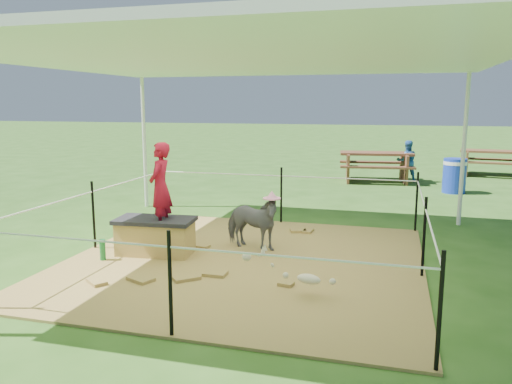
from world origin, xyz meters
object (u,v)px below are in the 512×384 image
(woman, at_px, (160,179))
(foal, at_px, (309,277))
(straw_bale, at_px, (156,238))
(picnic_table_near, at_px, (376,167))
(green_bottle, at_px, (103,250))
(picnic_table_far, at_px, (493,163))
(trash_barrel, at_px, (454,176))
(distant_person, at_px, (407,161))
(pony, at_px, (251,223))

(woman, height_order, foal, woman)
(woman, distance_m, foal, 2.56)
(straw_bale, height_order, picnic_table_near, picnic_table_near)
(green_bottle, height_order, picnic_table_far, picnic_table_far)
(straw_bale, distance_m, picnic_table_far, 11.41)
(foal, relative_size, trash_barrel, 1.00)
(woman, relative_size, picnic_table_near, 0.63)
(woman, xyz_separation_m, foal, (2.21, -1.00, -0.82))
(green_bottle, xyz_separation_m, distant_person, (4.03, 8.30, 0.39))
(trash_barrel, bearing_deg, pony, -119.49)
(straw_bale, bearing_deg, picnic_table_far, 58.67)
(foal, bearing_deg, green_bottle, -177.02)
(woman, bearing_deg, picnic_table_far, 143.86)
(distant_person, bearing_deg, woman, 54.78)
(green_bottle, relative_size, picnic_table_far, 0.16)
(picnic_table_far, bearing_deg, green_bottle, -115.09)
(foal, bearing_deg, pony, 138.90)
(pony, relative_size, distant_person, 0.83)
(straw_bale, xyz_separation_m, picnic_table_far, (5.93, 9.74, 0.12))
(woman, distance_m, picnic_table_far, 11.38)
(foal, height_order, picnic_table_far, picnic_table_far)
(trash_barrel, relative_size, picnic_table_near, 0.43)
(trash_barrel, xyz_separation_m, distant_person, (-1.06, 1.44, 0.15))
(foal, relative_size, picnic_table_near, 0.43)
(straw_bale, relative_size, picnic_table_far, 0.56)
(trash_barrel, height_order, picnic_table_far, trash_barrel)
(pony, bearing_deg, distant_person, -0.76)
(foal, distance_m, trash_barrel, 7.74)
(picnic_table_near, bearing_deg, green_bottle, -117.94)
(pony, height_order, picnic_table_near, pony)
(straw_bale, xyz_separation_m, distant_person, (3.48, 7.85, 0.31))
(woman, height_order, pony, woman)
(distant_person, bearing_deg, green_bottle, 52.17)
(woman, distance_m, trash_barrel, 7.82)
(trash_barrel, bearing_deg, picnic_table_far, 67.25)
(green_bottle, xyz_separation_m, picnic_table_near, (3.22, 8.17, 0.23))
(woman, bearing_deg, pony, 110.94)
(woman, relative_size, green_bottle, 4.32)
(woman, bearing_deg, trash_barrel, 140.09)
(picnic_table_near, distance_m, distant_person, 0.83)
(green_bottle, bearing_deg, pony, 29.48)
(woman, bearing_deg, distant_person, 151.48)
(pony, distance_m, foal, 1.90)
(pony, bearing_deg, straw_bale, 130.71)
(woman, height_order, picnic_table_far, woman)
(green_bottle, height_order, picnic_table_near, picnic_table_near)
(pony, xyz_separation_m, trash_barrel, (3.31, 5.86, -0.01))
(foal, bearing_deg, woman, 169.49)
(straw_bale, relative_size, foal, 1.23)
(picnic_table_far, bearing_deg, picnic_table_near, -140.79)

